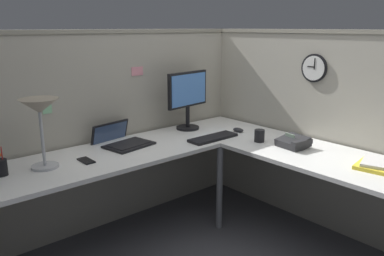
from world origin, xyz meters
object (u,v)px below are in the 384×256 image
monitor (188,96)px  coffee_mug (259,136)px  office_phone (294,143)px  wall_clock (314,68)px  laptop (121,141)px  pen_cup (1,167)px  desk_lamp_dome (40,112)px  book_stack (377,164)px  keyboard (213,138)px  cell_phone (86,161)px  computer_mouse (238,130)px

monitor → coffee_mug: monitor is taller
office_phone → wall_clock: size_ratio=1.03×
laptop → office_phone: laptop is taller
monitor → pen_cup: 1.59m
pen_cup → wall_clock: bearing=-18.9°
wall_clock → coffee_mug: bearing=157.1°
laptop → coffee_mug: size_ratio=4.49×
monitor → desk_lamp_dome: 1.33m
desk_lamp_dome → office_phone: 1.77m
coffee_mug → wall_clock: size_ratio=0.44×
pen_cup → coffee_mug: size_ratio=1.88×
book_stack → office_phone: bearing=94.6°
monitor → laptop: bearing=-179.6°
coffee_mug → wall_clock: (0.42, -0.18, 0.51)m
keyboard → book_stack: (0.34, -1.15, 0.01)m
office_phone → book_stack: office_phone is taller
coffee_mug → wall_clock: wall_clock is taller
keyboard → coffee_mug: (0.22, -0.29, 0.04)m
keyboard → book_stack: book_stack is taller
monitor → cell_phone: bearing=-169.0°
laptop → office_phone: 1.31m
monitor → cell_phone: (-1.07, -0.21, -0.29)m
pen_cup → cell_phone: (0.50, -0.10, -0.05)m
keyboard → cell_phone: size_ratio=2.99×
keyboard → pen_cup: 1.54m
laptop → wall_clock: (1.26, -0.84, 0.53)m
monitor → laptop: 0.73m
desk_lamp_dome → wall_clock: (1.90, -0.70, 0.19)m
computer_mouse → coffee_mug: coffee_mug is taller
book_stack → coffee_mug: 0.87m
wall_clock → office_phone: bearing=-165.6°
pen_cup → cell_phone: 0.51m
monitor → office_phone: 0.99m
computer_mouse → office_phone: office_phone is taller
laptop → pen_cup: (-0.89, -0.10, 0.03)m
keyboard → coffee_mug: coffee_mug is taller
keyboard → wall_clock: (0.64, -0.46, 0.55)m
pen_cup → monitor: bearing=3.9°
office_phone → book_stack: (0.05, -0.60, -0.02)m
keyboard → computer_mouse: bearing=3.6°
book_stack → keyboard: bearing=106.7°
keyboard → computer_mouse: size_ratio=4.13×
monitor → keyboard: monitor is taller
cell_phone → office_phone: office_phone is taller
office_phone → book_stack: bearing=-85.4°
office_phone → wall_clock: bearing=14.4°
computer_mouse → wall_clock: (0.32, -0.48, 0.54)m
office_phone → laptop: bearing=134.9°
coffee_mug → office_phone: bearing=-74.1°
laptop → monitor: bearing=0.4°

